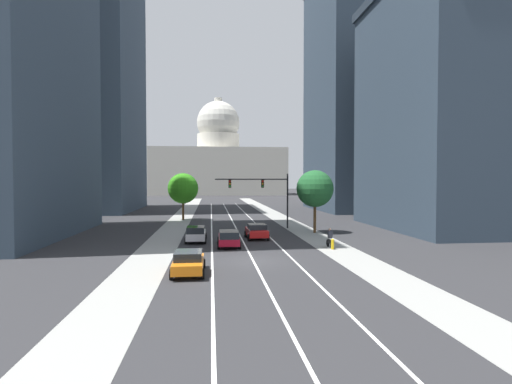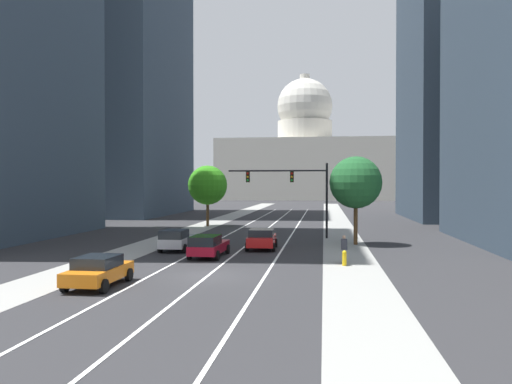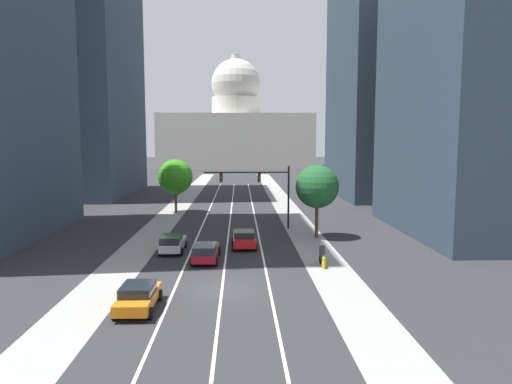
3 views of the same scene
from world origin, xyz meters
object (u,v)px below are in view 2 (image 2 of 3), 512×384
car_orange (98,270)px  car_red (262,239)px  cyclist (344,250)px  street_tree_near_left (208,185)px  fire_hydrant (344,258)px  traffic_signal_mast (295,185)px  capitol_building (305,158)px  car_crimson (208,246)px  car_silver (177,240)px  street_tree_near_right (356,183)px

car_orange → car_red: car_red is taller
cyclist → street_tree_near_left: 30.04m
fire_hydrant → street_tree_near_left: bearing=118.0°
traffic_signal_mast → fire_hydrant: traffic_signal_mast is taller
capitol_building → car_crimson: size_ratio=11.03×
traffic_signal_mast → street_tree_near_left: street_tree_near_left is taller
car_silver → car_crimson: (2.98, -3.03, -0.03)m
car_silver → car_orange: car_silver is taller
fire_hydrant → cyclist: bearing=89.0°
car_orange → street_tree_near_left: street_tree_near_left is taller
car_crimson → fire_hydrant: bearing=-104.1°
car_crimson → street_tree_near_left: (-5.63, 24.58, 3.88)m
car_orange → cyclist: 14.47m
traffic_signal_mast → cyclist: 15.54m
street_tree_near_left → capitol_building: bearing=86.1°
car_crimson → street_tree_near_right: street_tree_near_right is taller
car_silver → car_orange: 13.08m
capitol_building → car_orange: 139.84m
traffic_signal_mast → street_tree_near_left: size_ratio=1.29×
car_silver → street_tree_near_right: street_tree_near_right is taller
car_crimson → street_tree_near_left: bearing=13.9°
car_red → fire_hydrant: bearing=-142.3°
capitol_building → street_tree_near_right: size_ratio=7.51×
car_crimson → cyclist: (8.72, -1.53, 0.07)m
car_crimson → street_tree_near_right: (10.00, 8.56, 4.14)m
car_orange → cyclist: (11.70, 8.52, 0.09)m
car_orange → street_tree_near_left: 34.95m
capitol_building → cyclist: bearing=-86.8°
fire_hydrant → street_tree_near_right: bearing=83.2°
car_red → traffic_signal_mast: bearing=-14.6°
car_crimson → street_tree_near_right: bearing=-48.5°
traffic_signal_mast → cyclist: bearing=-75.3°
car_orange → street_tree_near_left: size_ratio=0.62×
car_orange → traffic_signal_mast: 24.71m
car_red → street_tree_near_right: size_ratio=0.58×
car_orange → cyclist: bearing=-53.7°
fire_hydrant → car_crimson: bearing=164.9°
fire_hydrant → street_tree_near_left: 30.80m
car_silver → fire_hydrant: size_ratio=4.69×
car_silver → traffic_signal_mast: traffic_signal_mast is taller
street_tree_near_right → fire_hydrant: bearing=-96.8°
car_red → fire_hydrant: (5.72, -6.93, -0.33)m
fire_hydrant → cyclist: (0.01, 0.82, 0.39)m
capitol_building → car_orange: capitol_building is taller
car_red → cyclist: (5.73, -6.11, 0.06)m
car_red → cyclist: cyclist is taller
car_silver → street_tree_near_right: (12.98, 5.53, 4.11)m
car_orange → car_red: bearing=-21.9°
traffic_signal_mast → street_tree_near_left: (-10.54, 11.55, -0.07)m
capitol_building → fire_hydrant: size_ratio=57.83×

